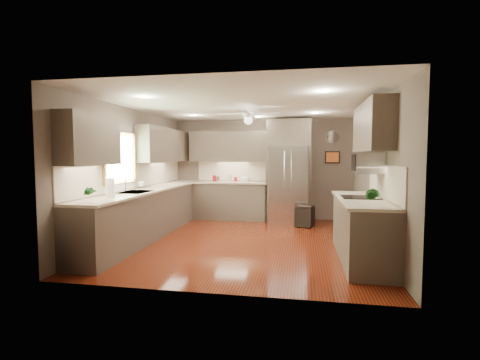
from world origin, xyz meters
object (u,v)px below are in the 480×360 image
(canister_b, at_px, (218,179))
(potted_plant_right, at_px, (373,195))
(canister_c, at_px, (230,178))
(bowl, at_px, (245,181))
(potted_plant_left, at_px, (88,191))
(refrigerator, at_px, (288,172))
(canister_a, at_px, (215,178))
(paper_towel, at_px, (110,188))
(microwave, at_px, (367,163))
(stool, at_px, (305,216))
(canister_d, at_px, (236,179))
(soap_bottle, at_px, (143,184))

(canister_b, bearing_deg, potted_plant_right, -52.93)
(canister_b, bearing_deg, canister_c, -5.05)
(canister_c, relative_size, bowl, 0.88)
(potted_plant_left, relative_size, refrigerator, 0.12)
(canister_a, bearing_deg, paper_towel, -102.53)
(potted_plant_left, xyz_separation_m, paper_towel, (0.02, 0.54, -0.01))
(canister_c, height_order, microwave, microwave)
(stool, bearing_deg, canister_a, 163.42)
(canister_b, relative_size, canister_c, 0.64)
(canister_d, relative_size, bowl, 0.54)
(canister_b, distance_m, soap_bottle, 2.34)
(refrigerator, bearing_deg, bowl, 177.25)
(potted_plant_left, relative_size, potted_plant_right, 0.94)
(canister_d, height_order, stool, canister_d)
(canister_d, bearing_deg, stool, -20.94)
(canister_c, height_order, soap_bottle, soap_bottle)
(canister_c, bearing_deg, potted_plant_right, -55.71)
(canister_b, bearing_deg, microwave, -41.86)
(bowl, relative_size, stool, 0.49)
(canister_d, height_order, refrigerator, refrigerator)
(canister_d, relative_size, microwave, 0.22)
(canister_d, bearing_deg, potted_plant_left, -108.32)
(canister_c, bearing_deg, refrigerator, -1.11)
(canister_a, height_order, stool, canister_a)
(canister_d, height_order, microwave, microwave)
(potted_plant_right, height_order, stool, potted_plant_right)
(canister_a, relative_size, canister_c, 0.77)
(canister_a, relative_size, stool, 0.33)
(microwave, bearing_deg, refrigerator, 116.09)
(refrigerator, relative_size, stool, 5.39)
(bowl, bearing_deg, soap_bottle, -129.27)
(canister_a, xyz_separation_m, canister_d, (0.54, -0.02, -0.02))
(microwave, height_order, stool, microwave)
(potted_plant_right, relative_size, bowl, 1.42)
(refrigerator, bearing_deg, soap_bottle, -143.62)
(soap_bottle, height_order, stool, soap_bottle)
(canister_b, xyz_separation_m, stool, (2.15, -0.68, -0.77))
(potted_plant_left, bearing_deg, microwave, 18.48)
(potted_plant_right, bearing_deg, canister_b, 127.07)
(canister_c, distance_m, stool, 2.11)
(canister_b, height_order, paper_towel, paper_towel)
(potted_plant_right, xyz_separation_m, refrigerator, (-1.20, 3.86, 0.09))
(refrigerator, bearing_deg, stool, -57.92)
(soap_bottle, height_order, potted_plant_left, potted_plant_left)
(refrigerator, bearing_deg, canister_d, 179.00)
(soap_bottle, bearing_deg, refrigerator, 36.38)
(potted_plant_left, bearing_deg, canister_a, 78.87)
(canister_a, height_order, canister_d, canister_a)
(microwave, bearing_deg, canister_d, 133.95)
(canister_a, bearing_deg, canister_b, 9.71)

